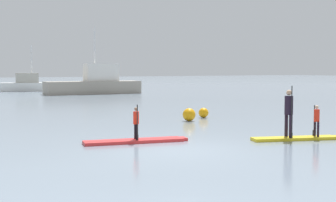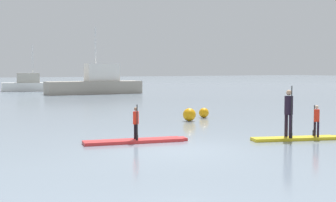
{
  "view_description": "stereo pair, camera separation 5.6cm",
  "coord_description": "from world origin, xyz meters",
  "px_view_note": "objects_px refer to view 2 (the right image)",
  "views": [
    {
      "loc": [
        -6.92,
        -11.88,
        2.33
      ],
      "look_at": [
        1.62,
        3.52,
        1.15
      ],
      "focal_mm": 51.35,
      "sensor_mm": 36.0,
      "label": 1
    },
    {
      "loc": [
        -6.87,
        -11.9,
        2.33
      ],
      "look_at": [
        1.62,
        3.52,
        1.15
      ],
      "focal_mm": 51.35,
      "sensor_mm": 36.0,
      "label": 2
    }
  ],
  "objects_px": {
    "paddleboard_near": "(136,141)",
    "paddler_child_front": "(316,119)",
    "paddleboard_far": "(296,138)",
    "fishing_boat_green_midground": "(96,84)",
    "paddler_adult": "(289,110)",
    "paddler_child_solo": "(136,121)",
    "mooring_buoy_mid": "(204,113)",
    "mooring_buoy_near": "(189,115)",
    "trawler_grey_distant": "(28,84)"
  },
  "relations": [
    {
      "from": "paddleboard_near",
      "to": "mooring_buoy_mid",
      "type": "bearing_deg",
      "value": 41.6
    },
    {
      "from": "paddleboard_near",
      "to": "mooring_buoy_mid",
      "type": "relative_size",
      "value": 7.13
    },
    {
      "from": "paddleboard_near",
      "to": "trawler_grey_distant",
      "type": "distance_m",
      "value": 37.04
    },
    {
      "from": "trawler_grey_distant",
      "to": "paddler_child_front",
      "type": "bearing_deg",
      "value": -89.0
    },
    {
      "from": "paddleboard_near",
      "to": "paddleboard_far",
      "type": "xyz_separation_m",
      "value": [
        4.84,
        -2.05,
        0.0
      ]
    },
    {
      "from": "paddler_child_front",
      "to": "fishing_boat_green_midground",
      "type": "bearing_deg",
      "value": 83.16
    },
    {
      "from": "paddler_adult",
      "to": "fishing_boat_green_midground",
      "type": "distance_m",
      "value": 30.79
    },
    {
      "from": "paddler_child_front",
      "to": "mooring_buoy_near",
      "type": "xyz_separation_m",
      "value": [
        -0.81,
        6.72,
        -0.38
      ]
    },
    {
      "from": "paddleboard_far",
      "to": "fishing_boat_green_midground",
      "type": "bearing_deg",
      "value": 81.85
    },
    {
      "from": "paddler_child_solo",
      "to": "mooring_buoy_mid",
      "type": "height_order",
      "value": "paddler_child_solo"
    },
    {
      "from": "paddler_child_solo",
      "to": "paddler_adult",
      "type": "height_order",
      "value": "paddler_adult"
    },
    {
      "from": "paddler_adult",
      "to": "trawler_grey_distant",
      "type": "distance_m",
      "value": 38.69
    },
    {
      "from": "paddleboard_far",
      "to": "paddler_child_front",
      "type": "height_order",
      "value": "paddler_child_front"
    },
    {
      "from": "paddler_child_solo",
      "to": "fishing_boat_green_midground",
      "type": "bearing_deg",
      "value": 72.08
    },
    {
      "from": "paddleboard_far",
      "to": "paddler_adult",
      "type": "xyz_separation_m",
      "value": [
        -0.28,
        0.08,
        0.94
      ]
    },
    {
      "from": "mooring_buoy_mid",
      "to": "paddler_child_solo",
      "type": "bearing_deg",
      "value": -138.31
    },
    {
      "from": "paddler_child_solo",
      "to": "paddleboard_far",
      "type": "relative_size",
      "value": 0.37
    },
    {
      "from": "paddler_adult",
      "to": "fishing_boat_green_midground",
      "type": "bearing_deg",
      "value": 81.32
    },
    {
      "from": "paddler_adult",
      "to": "mooring_buoy_mid",
      "type": "bearing_deg",
      "value": 78.3
    },
    {
      "from": "paddleboard_far",
      "to": "mooring_buoy_mid",
      "type": "height_order",
      "value": "mooring_buoy_mid"
    },
    {
      "from": "mooring_buoy_mid",
      "to": "paddleboard_near",
      "type": "bearing_deg",
      "value": -138.4
    },
    {
      "from": "paddleboard_far",
      "to": "mooring_buoy_mid",
      "type": "bearing_deg",
      "value": 80.48
    },
    {
      "from": "paddler_child_front",
      "to": "paddleboard_far",
      "type": "bearing_deg",
      "value": 163.63
    },
    {
      "from": "paddleboard_near",
      "to": "mooring_buoy_near",
      "type": "xyz_separation_m",
      "value": [
        4.71,
        4.47,
        0.24
      ]
    },
    {
      "from": "paddler_child_solo",
      "to": "trawler_grey_distant",
      "type": "bearing_deg",
      "value": 82.49
    },
    {
      "from": "paddleboard_far",
      "to": "fishing_boat_green_midground",
      "type": "distance_m",
      "value": 30.84
    },
    {
      "from": "paddleboard_far",
      "to": "fishing_boat_green_midground",
      "type": "xyz_separation_m",
      "value": [
        4.37,
        30.51,
        0.89
      ]
    },
    {
      "from": "paddleboard_near",
      "to": "paddler_child_front",
      "type": "bearing_deg",
      "value": -22.13
    },
    {
      "from": "paddler_child_front",
      "to": "trawler_grey_distant",
      "type": "relative_size",
      "value": 0.19
    },
    {
      "from": "paddler_adult",
      "to": "mooring_buoy_near",
      "type": "distance_m",
      "value": 6.48
    },
    {
      "from": "paddler_adult",
      "to": "paddler_child_front",
      "type": "bearing_deg",
      "value": -16.26
    },
    {
      "from": "paddler_adult",
      "to": "paddler_child_front",
      "type": "xyz_separation_m",
      "value": [
        0.96,
        -0.28,
        -0.31
      ]
    },
    {
      "from": "paddleboard_near",
      "to": "paddler_child_front",
      "type": "xyz_separation_m",
      "value": [
        5.52,
        -2.25,
        0.62
      ]
    },
    {
      "from": "paddler_child_solo",
      "to": "mooring_buoy_near",
      "type": "distance_m",
      "value": 6.52
    },
    {
      "from": "paddler_child_solo",
      "to": "trawler_grey_distant",
      "type": "distance_m",
      "value": 37.05
    },
    {
      "from": "paddleboard_far",
      "to": "paddler_child_front",
      "type": "bearing_deg",
      "value": -16.37
    },
    {
      "from": "paddleboard_near",
      "to": "paddler_child_solo",
      "type": "bearing_deg",
      "value": -82.05
    },
    {
      "from": "mooring_buoy_near",
      "to": "mooring_buoy_mid",
      "type": "distance_m",
      "value": 1.67
    },
    {
      "from": "paddler_child_front",
      "to": "fishing_boat_green_midground",
      "type": "height_order",
      "value": "fishing_boat_green_midground"
    },
    {
      "from": "paddleboard_near",
      "to": "paddler_child_front",
      "type": "distance_m",
      "value": 6.0
    },
    {
      "from": "paddler_adult",
      "to": "paddleboard_near",
      "type": "bearing_deg",
      "value": 156.7
    },
    {
      "from": "paddler_adult",
      "to": "mooring_buoy_mid",
      "type": "distance_m",
      "value": 7.57
    },
    {
      "from": "paddler_child_front",
      "to": "paddler_child_solo",
      "type": "bearing_deg",
      "value": 158.0
    },
    {
      "from": "paddleboard_far",
      "to": "mooring_buoy_mid",
      "type": "relative_size",
      "value": 6.39
    },
    {
      "from": "paddler_adult",
      "to": "mooring_buoy_near",
      "type": "height_order",
      "value": "paddler_adult"
    },
    {
      "from": "paddler_child_solo",
      "to": "fishing_boat_green_midground",
      "type": "relative_size",
      "value": 0.13
    },
    {
      "from": "mooring_buoy_mid",
      "to": "fishing_boat_green_midground",
      "type": "bearing_deg",
      "value": 82.3
    },
    {
      "from": "paddler_child_front",
      "to": "trawler_grey_distant",
      "type": "xyz_separation_m",
      "value": [
        -0.68,
        38.96,
        0.05
      ]
    },
    {
      "from": "paddler_adult",
      "to": "paddler_child_front",
      "type": "distance_m",
      "value": 1.05
    },
    {
      "from": "paddler_adult",
      "to": "paddler_child_front",
      "type": "height_order",
      "value": "paddler_adult"
    }
  ]
}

